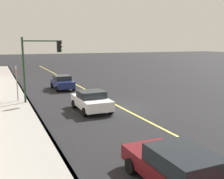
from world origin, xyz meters
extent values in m
plane|color=black|center=(0.00, 0.00, 0.00)|extent=(200.00, 200.00, 0.00)
cube|color=gray|center=(0.00, 7.53, 0.07)|extent=(80.00, 2.90, 0.15)
cube|color=slate|center=(0.00, 6.16, 0.07)|extent=(80.00, 0.16, 0.15)
cube|color=#D8CC4C|center=(0.00, 0.00, 0.01)|extent=(80.00, 0.16, 0.01)
cube|color=#591116|center=(-11.01, 3.19, 0.59)|extent=(4.72, 1.87, 0.58)
cube|color=black|center=(-11.31, 3.19, 1.17)|extent=(2.33, 1.72, 0.57)
cylinder|color=black|center=(-9.45, 4.10, 0.30)|extent=(0.60, 0.22, 0.60)
cylinder|color=black|center=(-9.45, 2.28, 0.30)|extent=(0.60, 0.22, 0.60)
cube|color=silver|center=(0.04, 2.35, 0.63)|extent=(3.99, 1.93, 0.67)
cube|color=black|center=(0.05, 2.35, 1.21)|extent=(1.68, 1.77, 0.48)
cylinder|color=black|center=(1.36, 3.29, 0.30)|extent=(0.60, 0.22, 0.60)
cylinder|color=black|center=(1.36, 1.40, 0.30)|extent=(0.60, 0.22, 0.60)
cylinder|color=black|center=(-1.28, 3.29, 0.30)|extent=(0.60, 0.22, 0.60)
cylinder|color=black|center=(-1.28, 1.40, 0.30)|extent=(0.60, 0.22, 0.60)
cube|color=navy|center=(9.70, 2.19, 0.64)|extent=(3.92, 1.72, 0.68)
cube|color=black|center=(9.78, 2.19, 1.22)|extent=(1.91, 1.58, 0.48)
cylinder|color=black|center=(10.99, 3.03, 0.30)|extent=(0.60, 0.22, 0.60)
cylinder|color=black|center=(10.99, 1.35, 0.30)|extent=(0.60, 0.22, 0.60)
cylinder|color=black|center=(8.40, 3.03, 0.30)|extent=(0.60, 0.22, 0.60)
cylinder|color=black|center=(8.40, 1.35, 0.30)|extent=(0.60, 0.22, 0.60)
cylinder|color=#1E3823|center=(4.10, 6.48, 2.63)|extent=(0.16, 0.16, 5.27)
cylinder|color=#1E3823|center=(4.10, 4.94, 4.97)|extent=(0.10, 3.07, 0.10)
cube|color=black|center=(4.10, 3.66, 4.52)|extent=(0.28, 0.30, 0.90)
sphere|color=#360605|center=(4.10, 3.48, 4.82)|extent=(0.18, 0.18, 0.18)
sphere|color=#392905|center=(4.10, 3.48, 4.52)|extent=(0.18, 0.18, 0.18)
sphere|color=green|center=(4.10, 3.48, 4.22)|extent=(0.18, 0.18, 0.18)
cylinder|color=slate|center=(4.96, 6.98, 1.52)|extent=(0.08, 0.08, 3.04)
cube|color=white|center=(4.96, 7.00, 2.84)|extent=(0.60, 0.02, 0.20)
cube|color=#DB5919|center=(4.96, 7.00, 2.49)|extent=(0.44, 0.02, 0.28)
camera|label=1|loc=(-17.75, 8.48, 4.85)|focal=43.03mm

